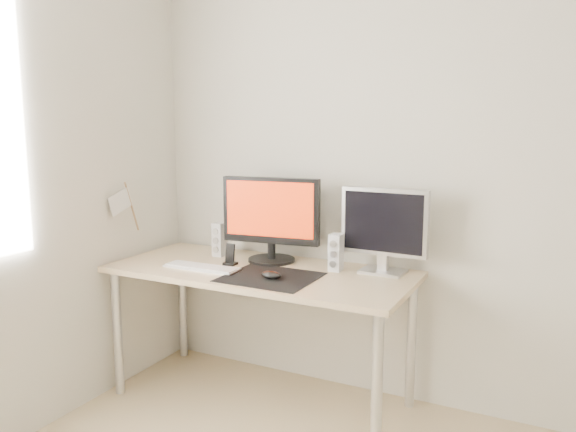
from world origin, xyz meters
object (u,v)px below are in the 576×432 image
(second_monitor, at_px, (384,227))
(mouse, at_px, (271,275))
(speaker_right, at_px, (336,253))
(keyboard, at_px, (202,267))
(speaker_left, at_px, (219,239))
(phone_dock, at_px, (230,258))
(main_monitor, at_px, (271,216))
(desk, at_px, (260,283))

(second_monitor, bearing_deg, mouse, -141.09)
(speaker_right, xyz_separation_m, keyboard, (-0.65, -0.28, -0.09))
(speaker_right, height_order, keyboard, speaker_right)
(speaker_left, height_order, speaker_right, same)
(speaker_right, xyz_separation_m, phone_dock, (-0.56, -0.14, -0.06))
(main_monitor, distance_m, phone_dock, 0.32)
(desk, xyz_separation_m, main_monitor, (-0.03, 0.17, 0.33))
(desk, relative_size, speaker_left, 8.26)
(desk, bearing_deg, speaker_right, 21.56)
(mouse, height_order, speaker_right, speaker_right)
(main_monitor, bearing_deg, speaker_left, -177.68)
(speaker_right, distance_m, keyboard, 0.71)
(desk, height_order, main_monitor, main_monitor)
(keyboard, bearing_deg, desk, 25.43)
(keyboard, bearing_deg, phone_dock, 56.30)
(desk, relative_size, second_monitor, 3.55)
(speaker_left, bearing_deg, phone_dock, -41.94)
(speaker_left, height_order, keyboard, speaker_left)
(speaker_left, bearing_deg, keyboard, -74.75)
(mouse, height_order, phone_dock, phone_dock)
(main_monitor, xyz_separation_m, phone_dock, (-0.16, -0.16, -0.22))
(desk, height_order, speaker_left, speaker_left)
(keyboard, bearing_deg, speaker_left, 105.25)
(mouse, bearing_deg, desk, 134.31)
(speaker_left, xyz_separation_m, keyboard, (0.08, -0.29, -0.09))
(speaker_right, bearing_deg, second_monitor, 16.77)
(mouse, relative_size, phone_dock, 0.90)
(second_monitor, bearing_deg, keyboard, -158.40)
(speaker_right, bearing_deg, mouse, -126.80)
(desk, distance_m, speaker_left, 0.43)
(main_monitor, relative_size, speaker_right, 2.85)
(mouse, height_order, main_monitor, main_monitor)
(speaker_left, relative_size, speaker_right, 1.00)
(mouse, height_order, speaker_left, speaker_left)
(second_monitor, xyz_separation_m, speaker_right, (-0.23, -0.07, -0.14))
(second_monitor, relative_size, phone_dock, 3.84)
(mouse, relative_size, second_monitor, 0.23)
(main_monitor, xyz_separation_m, speaker_left, (-0.33, -0.01, -0.16))
(desk, bearing_deg, keyboard, -154.57)
(speaker_left, distance_m, speaker_right, 0.72)
(mouse, distance_m, speaker_right, 0.38)
(keyboard, bearing_deg, mouse, -2.36)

